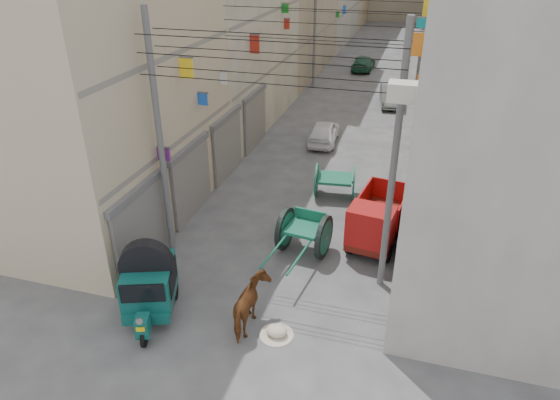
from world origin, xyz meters
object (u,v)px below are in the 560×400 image
at_px(auto_rickshaw, 149,282).
at_px(distant_car_grey, 391,95).
at_px(mini_truck, 376,224).
at_px(feed_sack, 276,331).
at_px(distant_car_white, 324,132).
at_px(second_cart, 335,180).
at_px(distant_car_green, 363,63).
at_px(horse, 251,306).
at_px(tonga_cart, 304,232).

distance_m(auto_rickshaw, distant_car_grey, 22.93).
relative_size(mini_truck, distant_car_grey, 0.94).
relative_size(auto_rickshaw, distant_car_grey, 0.71).
distance_m(feed_sack, distant_car_white, 14.65).
xyz_separation_m(feed_sack, distant_car_white, (-1.72, 14.54, 0.44)).
xyz_separation_m(second_cart, distant_car_green, (-1.94, 22.72, -0.21)).
relative_size(mini_truck, horse, 2.04).
height_order(auto_rickshaw, distant_car_grey, auto_rickshaw).
distance_m(tonga_cart, second_cart, 4.38).
relative_size(feed_sack, horse, 0.34).
bearing_deg(second_cart, mini_truck, -65.36).
bearing_deg(distant_car_white, mini_truck, 108.63).
bearing_deg(distant_car_green, second_cart, 96.02).
relative_size(auto_rickshaw, distant_car_white, 0.78).
bearing_deg(distant_car_grey, mini_truck, -95.12).
relative_size(tonga_cart, mini_truck, 0.98).
xyz_separation_m(mini_truck, horse, (-2.78, -5.08, -0.17)).
relative_size(tonga_cart, second_cart, 1.96).
xyz_separation_m(second_cart, horse, (-0.74, -8.44, -0.03)).
xyz_separation_m(feed_sack, distant_car_green, (-1.96, 31.28, 0.41)).
distance_m(mini_truck, distant_car_grey, 17.15).
bearing_deg(horse, distant_car_grey, -98.87).
relative_size(mini_truck, second_cart, 2.00).
height_order(second_cart, horse, horse).
bearing_deg(tonga_cart, auto_rickshaw, -121.80).
xyz_separation_m(mini_truck, feed_sack, (-2.02, -5.21, -0.76)).
height_order(auto_rickshaw, tonga_cart, auto_rickshaw).
relative_size(mini_truck, distant_car_green, 0.92).
xyz_separation_m(second_cart, distant_car_white, (-1.70, 5.98, -0.17)).
height_order(feed_sack, distant_car_grey, distant_car_grey).
distance_m(mini_truck, horse, 5.79).
xyz_separation_m(second_cart, feed_sack, (0.02, -8.56, -0.61)).
height_order(auto_rickshaw, distant_car_green, auto_rickshaw).
bearing_deg(auto_rickshaw, distant_car_green, 67.02).
bearing_deg(distant_car_white, distant_car_green, -92.39).
bearing_deg(tonga_cart, horse, -89.82).
relative_size(tonga_cart, feed_sack, 5.90).
distance_m(tonga_cart, horse, 4.09).
bearing_deg(horse, feed_sack, 166.56).
relative_size(auto_rickshaw, mini_truck, 0.76).
relative_size(distant_car_white, distant_car_grey, 0.92).
height_order(second_cart, feed_sack, second_cart).
bearing_deg(distant_car_white, distant_car_grey, -112.89).
bearing_deg(tonga_cart, feed_sack, -79.26).
bearing_deg(feed_sack, auto_rickshaw, -178.59).
height_order(distant_car_grey, distant_car_green, distant_car_grey).
relative_size(second_cart, distant_car_grey, 0.47).
bearing_deg(second_cart, tonga_cart, -99.86).
height_order(tonga_cart, horse, tonga_cart).
relative_size(auto_rickshaw, tonga_cart, 0.77).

